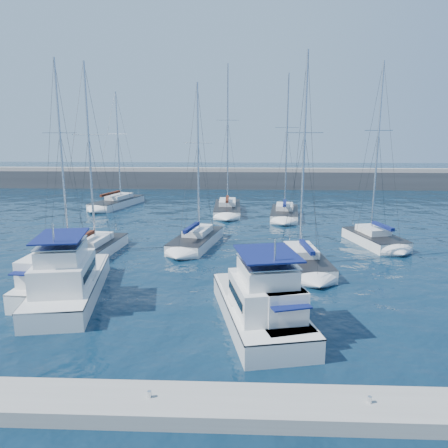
{
  "coord_description": "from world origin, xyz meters",
  "views": [
    {
      "loc": [
        3.33,
        -25.18,
        10.28
      ],
      "look_at": [
        1.96,
        7.89,
        3.0
      ],
      "focal_mm": 35.0,
      "sensor_mm": 36.0,
      "label": 1
    }
  ],
  "objects_px": {
    "motor_yacht_port_outer": "(50,283)",
    "sailboat_back_c": "(284,213)",
    "sailboat_mid_a": "(66,250)",
    "sailboat_mid_b": "(91,250)",
    "sailboat_mid_c": "(196,240)",
    "sailboat_mid_d": "(302,261)",
    "motor_yacht_port_inner": "(68,282)",
    "motor_yacht_stbd_inner": "(262,305)",
    "sailboat_mid_e": "(375,238)",
    "sailboat_back_a": "(117,202)",
    "motor_yacht_stbd_outer": "(275,317)",
    "sailboat_back_b": "(227,208)"
  },
  "relations": [
    {
      "from": "motor_yacht_port_inner",
      "to": "motor_yacht_stbd_inner",
      "type": "bearing_deg",
      "value": -24.42
    },
    {
      "from": "sailboat_mid_a",
      "to": "motor_yacht_stbd_inner",
      "type": "bearing_deg",
      "value": -41.93
    },
    {
      "from": "motor_yacht_stbd_inner",
      "to": "sailboat_mid_e",
      "type": "distance_m",
      "value": 20.27
    },
    {
      "from": "sailboat_mid_a",
      "to": "sailboat_back_c",
      "type": "xyz_separation_m",
      "value": [
        19.44,
        16.58,
        0.01
      ]
    },
    {
      "from": "motor_yacht_stbd_outer",
      "to": "sailboat_back_b",
      "type": "bearing_deg",
      "value": 79.4
    },
    {
      "from": "sailboat_back_a",
      "to": "sailboat_back_b",
      "type": "bearing_deg",
      "value": 1.75
    },
    {
      "from": "sailboat_mid_c",
      "to": "sailboat_mid_d",
      "type": "height_order",
      "value": "sailboat_mid_d"
    },
    {
      "from": "motor_yacht_stbd_outer",
      "to": "sailboat_mid_e",
      "type": "relative_size",
      "value": 0.37
    },
    {
      "from": "motor_yacht_port_inner",
      "to": "sailboat_mid_c",
      "type": "height_order",
      "value": "sailboat_mid_c"
    },
    {
      "from": "sailboat_mid_a",
      "to": "motor_yacht_port_inner",
      "type": "bearing_deg",
      "value": -70.5
    },
    {
      "from": "motor_yacht_port_outer",
      "to": "motor_yacht_stbd_inner",
      "type": "distance_m",
      "value": 13.31
    },
    {
      "from": "motor_yacht_port_outer",
      "to": "sailboat_back_a",
      "type": "bearing_deg",
      "value": 102.41
    },
    {
      "from": "sailboat_mid_a",
      "to": "sailboat_back_b",
      "type": "bearing_deg",
      "value": 53.43
    },
    {
      "from": "sailboat_mid_a",
      "to": "sailboat_mid_b",
      "type": "bearing_deg",
      "value": -3.07
    },
    {
      "from": "sailboat_mid_a",
      "to": "sailboat_mid_b",
      "type": "xyz_separation_m",
      "value": [
        2.11,
        0.02,
        -0.01
      ]
    },
    {
      "from": "sailboat_mid_c",
      "to": "sailboat_mid_e",
      "type": "distance_m",
      "value": 16.08
    },
    {
      "from": "motor_yacht_stbd_outer",
      "to": "motor_yacht_stbd_inner",
      "type": "bearing_deg",
      "value": 104.86
    },
    {
      "from": "sailboat_mid_b",
      "to": "sailboat_mid_c",
      "type": "height_order",
      "value": "sailboat_mid_b"
    },
    {
      "from": "sailboat_back_a",
      "to": "sailboat_back_c",
      "type": "xyz_separation_m",
      "value": [
        21.75,
        -6.75,
        0.03
      ]
    },
    {
      "from": "sailboat_mid_b",
      "to": "sailboat_mid_e",
      "type": "relative_size",
      "value": 0.97
    },
    {
      "from": "motor_yacht_stbd_outer",
      "to": "sailboat_back_a",
      "type": "relative_size",
      "value": 0.4
    },
    {
      "from": "sailboat_back_b",
      "to": "sailboat_back_c",
      "type": "xyz_separation_m",
      "value": [
        6.81,
        -2.87,
        0.0
      ]
    },
    {
      "from": "motor_yacht_port_inner",
      "to": "motor_yacht_stbd_inner",
      "type": "relative_size",
      "value": 1.07
    },
    {
      "from": "motor_yacht_stbd_inner",
      "to": "sailboat_back_b",
      "type": "relative_size",
      "value": 0.55
    },
    {
      "from": "motor_yacht_stbd_outer",
      "to": "sailboat_mid_b",
      "type": "bearing_deg",
      "value": 119.78
    },
    {
      "from": "motor_yacht_port_outer",
      "to": "sailboat_back_b",
      "type": "distance_m",
      "value": 30.14
    },
    {
      "from": "sailboat_mid_a",
      "to": "sailboat_back_b",
      "type": "distance_m",
      "value": 23.19
    },
    {
      "from": "motor_yacht_port_outer",
      "to": "motor_yacht_stbd_outer",
      "type": "relative_size",
      "value": 1.01
    },
    {
      "from": "motor_yacht_stbd_inner",
      "to": "sailboat_back_a",
      "type": "height_order",
      "value": "sailboat_back_a"
    },
    {
      "from": "motor_yacht_stbd_outer",
      "to": "sailboat_mid_c",
      "type": "bearing_deg",
      "value": 91.89
    },
    {
      "from": "motor_yacht_port_inner",
      "to": "sailboat_back_a",
      "type": "bearing_deg",
      "value": 91.28
    },
    {
      "from": "sailboat_mid_b",
      "to": "sailboat_back_c",
      "type": "bearing_deg",
      "value": 50.02
    },
    {
      "from": "motor_yacht_port_outer",
      "to": "sailboat_mid_d",
      "type": "relative_size",
      "value": 0.38
    },
    {
      "from": "sailboat_mid_a",
      "to": "sailboat_mid_c",
      "type": "xyz_separation_m",
      "value": [
        10.4,
        3.77,
        -0.01
      ]
    },
    {
      "from": "motor_yacht_port_inner",
      "to": "sailboat_back_c",
      "type": "bearing_deg",
      "value": 49.41
    },
    {
      "from": "motor_yacht_stbd_inner",
      "to": "sailboat_mid_a",
      "type": "bearing_deg",
      "value": 129.92
    },
    {
      "from": "sailboat_mid_d",
      "to": "motor_yacht_stbd_inner",
      "type": "bearing_deg",
      "value": -114.82
    },
    {
      "from": "sailboat_back_a",
      "to": "sailboat_back_c",
      "type": "bearing_deg",
      "value": -0.93
    },
    {
      "from": "motor_yacht_stbd_outer",
      "to": "sailboat_back_b",
      "type": "distance_m",
      "value": 32.94
    },
    {
      "from": "motor_yacht_port_outer",
      "to": "sailboat_mid_b",
      "type": "height_order",
      "value": "sailboat_mid_b"
    },
    {
      "from": "sailboat_mid_b",
      "to": "sailboat_back_a",
      "type": "height_order",
      "value": "sailboat_mid_b"
    },
    {
      "from": "sailboat_mid_b",
      "to": "sailboat_back_a",
      "type": "bearing_deg",
      "value": 107.07
    },
    {
      "from": "motor_yacht_port_outer",
      "to": "sailboat_back_c",
      "type": "height_order",
      "value": "sailboat_back_c"
    },
    {
      "from": "motor_yacht_stbd_outer",
      "to": "sailboat_mid_e",
      "type": "xyz_separation_m",
      "value": [
        10.3,
        18.08,
        -0.38
      ]
    },
    {
      "from": "sailboat_back_a",
      "to": "motor_yacht_stbd_outer",
      "type": "bearing_deg",
      "value": -46.96
    },
    {
      "from": "sailboat_mid_a",
      "to": "sailboat_mid_c",
      "type": "bearing_deg",
      "value": 16.35
    },
    {
      "from": "motor_yacht_port_outer",
      "to": "motor_yacht_stbd_outer",
      "type": "xyz_separation_m",
      "value": [
        13.5,
        -4.31,
        0.0
      ]
    },
    {
      "from": "motor_yacht_port_outer",
      "to": "sailboat_mid_a",
      "type": "bearing_deg",
      "value": 110.1
    },
    {
      "from": "motor_yacht_port_inner",
      "to": "sailboat_mid_b",
      "type": "relative_size",
      "value": 0.68
    },
    {
      "from": "motor_yacht_stbd_inner",
      "to": "sailboat_mid_d",
      "type": "distance_m",
      "value": 10.65
    }
  ]
}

